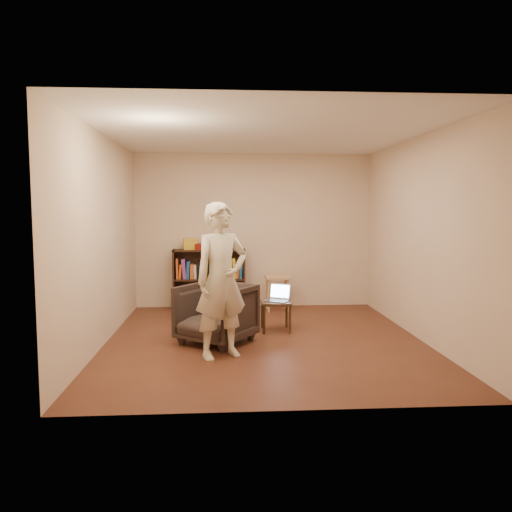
{
  "coord_description": "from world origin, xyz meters",
  "views": [
    {
      "loc": [
        -0.52,
        -6.24,
        1.68
      ],
      "look_at": [
        -0.08,
        0.35,
        1.05
      ],
      "focal_mm": 35.0,
      "sensor_mm": 36.0,
      "label": 1
    }
  ],
  "objects": [
    {
      "name": "red_cloth",
      "position": [
        -0.85,
        2.08,
        1.05
      ],
      "size": [
        0.33,
        0.27,
        0.1
      ],
      "primitive_type": "cube",
      "rotation": [
        0.0,
        0.0,
        0.23
      ],
      "color": "maroon",
      "rests_on": "bookshelf"
    },
    {
      "name": "floor",
      "position": [
        0.0,
        0.0,
        0.0
      ],
      "size": [
        4.5,
        4.5,
        0.0
      ],
      "primitive_type": "plane",
      "color": "#472217",
      "rests_on": "ground"
    },
    {
      "name": "wall_left",
      "position": [
        -2.0,
        0.0,
        1.3
      ],
      "size": [
        0.0,
        4.5,
        4.5
      ],
      "primitive_type": "plane",
      "rotation": [
        1.57,
        0.0,
        1.57
      ],
      "color": "beige",
      "rests_on": "floor"
    },
    {
      "name": "wall_right",
      "position": [
        2.0,
        0.0,
        1.3
      ],
      "size": [
        0.0,
        4.5,
        4.5
      ],
      "primitive_type": "plane",
      "rotation": [
        1.57,
        0.0,
        -1.57
      ],
      "color": "beige",
      "rests_on": "floor"
    },
    {
      "name": "person",
      "position": [
        -0.54,
        -0.7,
        0.88
      ],
      "size": [
        0.76,
        0.67,
        1.75
      ],
      "primitive_type": "imported",
      "rotation": [
        0.0,
        0.0,
        0.49
      ],
      "color": "beige",
      "rests_on": "floor"
    },
    {
      "name": "wall_back",
      "position": [
        0.0,
        2.25,
        1.3
      ],
      "size": [
        4.0,
        0.0,
        4.0
      ],
      "primitive_type": "plane",
      "rotation": [
        1.57,
        0.0,
        0.0
      ],
      "color": "beige",
      "rests_on": "floor"
    },
    {
      "name": "armchair",
      "position": [
        -0.61,
        -0.08,
        0.37
      ],
      "size": [
        1.12,
        1.13,
        0.75
      ],
      "primitive_type": "imported",
      "rotation": [
        0.0,
        0.0,
        -0.61
      ],
      "color": "#312620",
      "rests_on": "floor"
    },
    {
      "name": "box_green",
      "position": [
        -0.45,
        2.06,
        1.08
      ],
      "size": [
        0.16,
        0.16,
        0.15
      ],
      "primitive_type": "cube",
      "rotation": [
        0.0,
        0.0,
        -0.02
      ],
      "color": "#1F753B",
      "rests_on": "bookshelf"
    },
    {
      "name": "laptop",
      "position": [
        0.23,
        0.53,
        0.47
      ],
      "size": [
        0.4,
        0.38,
        0.23
      ],
      "rotation": [
        0.0,
        0.0,
        -0.5
      ],
      "color": "#A6A5AA",
      "rests_on": "side_table"
    },
    {
      "name": "stool",
      "position": [
        0.37,
        1.87,
        0.46
      ],
      "size": [
        0.39,
        0.39,
        0.57
      ],
      "color": "tan",
      "rests_on": "floor"
    },
    {
      "name": "bookshelf",
      "position": [
        -0.76,
        2.09,
        0.44
      ],
      "size": [
        1.2,
        0.3,
        1.0
      ],
      "color": "black",
      "rests_on": "floor"
    },
    {
      "name": "ceiling",
      "position": [
        0.0,
        0.0,
        2.6
      ],
      "size": [
        4.5,
        4.5,
        0.0
      ],
      "primitive_type": "plane",
      "color": "white",
      "rests_on": "wall_back"
    },
    {
      "name": "side_table",
      "position": [
        0.2,
        0.49,
        0.34
      ],
      "size": [
        0.4,
        0.4,
        0.41
      ],
      "color": "black",
      "rests_on": "floor"
    },
    {
      "name": "box_white",
      "position": [
        -0.27,
        2.06,
        1.04
      ],
      "size": [
        0.1,
        0.1,
        0.08
      ],
      "primitive_type": "cube",
      "rotation": [
        0.0,
        0.0,
        -0.02
      ],
      "color": "beige",
      "rests_on": "bookshelf"
    },
    {
      "name": "box_yellow",
      "position": [
        -1.07,
        2.09,
        1.09
      ],
      "size": [
        0.24,
        0.19,
        0.18
      ],
      "primitive_type": "cube",
      "rotation": [
        0.0,
        0.0,
        0.14
      ],
      "color": "gold",
      "rests_on": "bookshelf"
    }
  ]
}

